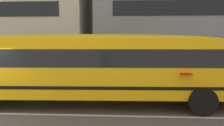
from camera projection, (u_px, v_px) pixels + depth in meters
sidewalk_far at (47, 81)px, 15.60m from camera, size 120.00×3.00×0.01m
school_bus at (94, 63)px, 9.61m from camera, size 13.73×3.27×3.05m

